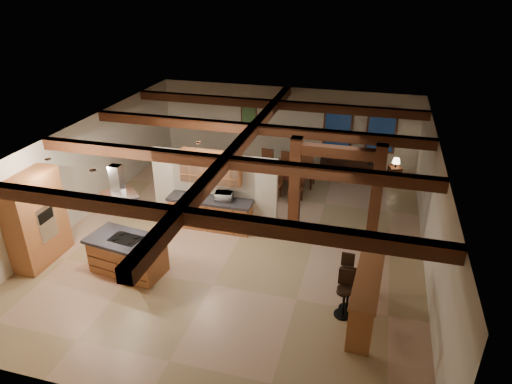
{
  "coord_description": "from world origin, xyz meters",
  "views": [
    {
      "loc": [
        3.37,
        -10.83,
        6.92
      ],
      "look_at": [
        0.27,
        0.5,
        1.14
      ],
      "focal_mm": 32.0,
      "sensor_mm": 36.0,
      "label": 1
    }
  ],
  "objects_px": {
    "dining_table": "(282,181)",
    "bar_counter": "(366,293)",
    "sofa": "(347,163)",
    "kitchen_island": "(128,255)"
  },
  "relations": [
    {
      "from": "dining_table",
      "to": "bar_counter",
      "type": "xyz_separation_m",
      "value": [
        3.12,
        -5.94,
        0.41
      ]
    },
    {
      "from": "sofa",
      "to": "bar_counter",
      "type": "distance_m",
      "value": 8.38
    },
    {
      "from": "sofa",
      "to": "bar_counter",
      "type": "bearing_deg",
      "value": 93.39
    },
    {
      "from": "dining_table",
      "to": "bar_counter",
      "type": "relative_size",
      "value": 0.9
    },
    {
      "from": "kitchen_island",
      "to": "sofa",
      "type": "height_order",
      "value": "kitchen_island"
    },
    {
      "from": "kitchen_island",
      "to": "dining_table",
      "type": "distance_m",
      "value": 6.25
    },
    {
      "from": "dining_table",
      "to": "bar_counter",
      "type": "bearing_deg",
      "value": -49.22
    },
    {
      "from": "bar_counter",
      "to": "sofa",
      "type": "bearing_deg",
      "value": 97.63
    },
    {
      "from": "dining_table",
      "to": "bar_counter",
      "type": "height_order",
      "value": "bar_counter"
    },
    {
      "from": "kitchen_island",
      "to": "bar_counter",
      "type": "height_order",
      "value": "bar_counter"
    }
  ]
}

